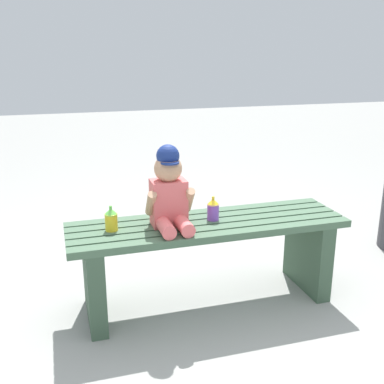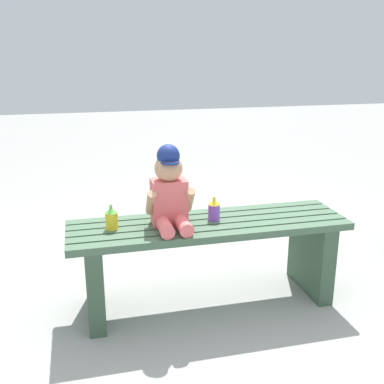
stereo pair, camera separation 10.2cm
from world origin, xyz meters
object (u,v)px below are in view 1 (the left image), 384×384
object	(u,v)px
sippy_cup_left	(111,219)
sippy_cup_right	(213,209)
child_figure	(169,192)
park_bench	(208,250)

from	to	relation	value
sippy_cup_left	sippy_cup_right	bearing A→B (deg)	0.00
child_figure	sippy_cup_right	xyz separation A→B (m)	(0.23, 0.02, -0.12)
park_bench	sippy_cup_right	world-z (taller)	sippy_cup_right
park_bench	sippy_cup_left	distance (m)	0.53
park_bench	sippy_cup_right	bearing A→B (deg)	30.02
sippy_cup_left	sippy_cup_right	world-z (taller)	same
child_figure	park_bench	bearing A→B (deg)	0.65
sippy_cup_right	park_bench	bearing A→B (deg)	-149.98
park_bench	sippy_cup_left	bearing A→B (deg)	177.84
sippy_cup_left	child_figure	bearing A→B (deg)	-4.14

